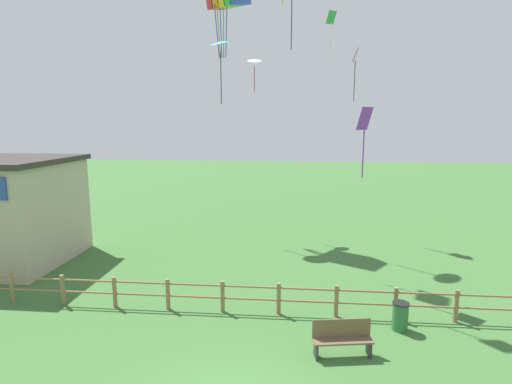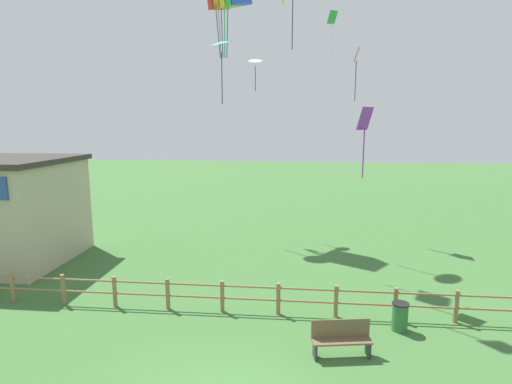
{
  "view_description": "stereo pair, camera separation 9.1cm",
  "coord_description": "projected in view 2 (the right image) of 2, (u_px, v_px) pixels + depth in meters",
  "views": [
    {
      "loc": [
        1.39,
        -7.45,
        6.39
      ],
      "look_at": [
        0.0,
        7.17,
        3.84
      ],
      "focal_mm": 28.0,
      "sensor_mm": 36.0,
      "label": 1
    },
    {
      "loc": [
        1.48,
        -7.44,
        6.39
      ],
      "look_at": [
        0.0,
        7.17,
        3.84
      ],
      "focal_mm": 28.0,
      "sensor_mm": 36.0,
      "label": 2
    }
  ],
  "objects": [
    {
      "name": "trash_bin",
      "position": [
        400.0,
        317.0,
        12.4
      ],
      "size": [
        0.52,
        0.52,
        0.89
      ],
      "color": "#2D6B38",
      "rests_on": "ground_plane"
    },
    {
      "name": "kite_pink_diamond",
      "position": [
        356.0,
        65.0,
        22.01
      ],
      "size": [
        0.39,
        0.61,
        2.86
      ],
      "color": "pink"
    },
    {
      "name": "wooden_fence",
      "position": [
        250.0,
        295.0,
        13.5
      ],
      "size": [
        21.2,
        0.14,
        1.1
      ],
      "color": "olive",
      "rests_on": "ground_plane"
    },
    {
      "name": "kite_white_delta",
      "position": [
        255.0,
        62.0,
        23.16
      ],
      "size": [
        0.86,
        0.84,
        1.93
      ],
      "color": "white"
    },
    {
      "name": "kite_green_diamond",
      "position": [
        332.0,
        28.0,
        22.85
      ],
      "size": [
        0.63,
        0.57,
        2.86
      ],
      "color": "green"
    },
    {
      "name": "park_bench_near_fence",
      "position": [
        341.0,
        337.0,
        11.01
      ],
      "size": [
        1.69,
        0.66,
        1.03
      ],
      "color": "brown",
      "rests_on": "ground_plane"
    },
    {
      "name": "kite_purple_streamer",
      "position": [
        365.0,
        129.0,
        14.95
      ],
      "size": [
        0.66,
        0.64,
        2.66
      ],
      "color": "purple"
    },
    {
      "name": "kite_cyan_delta",
      "position": [
        221.0,
        44.0,
        21.82
      ],
      "size": [
        1.71,
        1.71,
        3.52
      ],
      "color": "#2DB2C6"
    }
  ]
}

